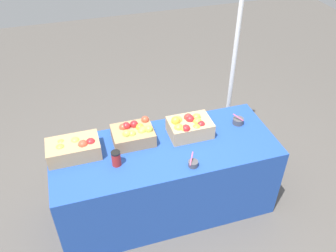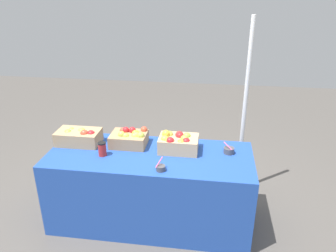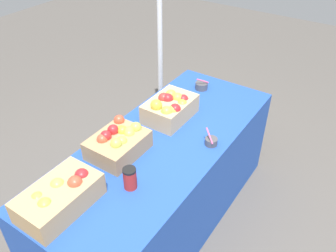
% 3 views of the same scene
% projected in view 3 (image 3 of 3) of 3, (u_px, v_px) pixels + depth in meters
% --- Properties ---
extents(ground_plane, '(10.00, 10.00, 0.00)m').
position_uv_depth(ground_plane, '(163.00, 217.00, 2.68)').
color(ground_plane, '#56514C').
extents(table, '(1.90, 0.76, 0.74)m').
position_uv_depth(table, '(162.00, 183.00, 2.46)').
color(table, '#234CAD').
rests_on(table, ground_plane).
extents(apple_crate_left, '(0.42, 0.25, 0.17)m').
position_uv_depth(apple_crate_left, '(60.00, 196.00, 1.77)').
color(apple_crate_left, tan).
rests_on(apple_crate_left, table).
extents(apple_crate_middle, '(0.34, 0.27, 0.17)m').
position_uv_depth(apple_crate_middle, '(118.00, 142.00, 2.12)').
color(apple_crate_middle, tan).
rests_on(apple_crate_middle, table).
extents(apple_crate_right, '(0.37, 0.26, 0.19)m').
position_uv_depth(apple_crate_right, '(170.00, 107.00, 2.41)').
color(apple_crate_right, tan).
rests_on(apple_crate_right, table).
extents(sample_bowl_near, '(0.08, 0.09, 0.11)m').
position_uv_depth(sample_bowl_near, '(211.00, 141.00, 2.20)').
color(sample_bowl_near, '#4C4C51').
rests_on(sample_bowl_near, table).
extents(sample_bowl_mid, '(0.10, 0.10, 0.11)m').
position_uv_depth(sample_bowl_mid, '(202.00, 86.00, 2.77)').
color(sample_bowl_mid, '#4C4C51').
rests_on(sample_bowl_mid, table).
extents(coffee_cup, '(0.07, 0.07, 0.13)m').
position_uv_depth(coffee_cup, '(130.00, 178.00, 1.88)').
color(coffee_cup, red).
rests_on(coffee_cup, table).
extents(tent_pole, '(0.04, 0.04, 1.93)m').
position_uv_depth(tent_pole, '(160.00, 41.00, 2.99)').
color(tent_pole, white).
rests_on(tent_pole, ground_plane).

